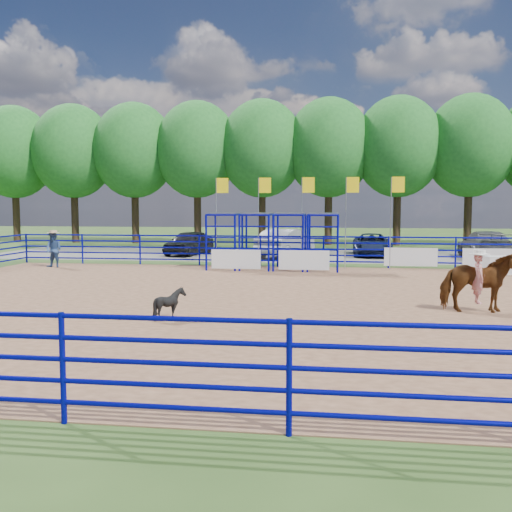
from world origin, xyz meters
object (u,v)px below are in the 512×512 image
at_px(car_c, 372,245).
at_px(spectator_cowboy, 54,249).
at_px(car_a, 189,243).
at_px(calf, 170,304).
at_px(announcer_table, 503,265).
at_px(car_b, 286,243).
at_px(horse_and_rider, 479,280).
at_px(car_d, 485,245).

bearing_deg(car_c, spectator_cowboy, -149.35).
bearing_deg(car_a, car_c, 15.03).
xyz_separation_m(calf, spectator_cowboy, (-8.94, 11.24, 0.46)).
bearing_deg(announcer_table, calf, -134.47).
distance_m(car_a, car_b, 5.85).
bearing_deg(announcer_table, car_c, 119.99).
distance_m(announcer_table, car_a, 17.46).
height_order(calf, car_a, car_a).
height_order(car_a, car_b, car_b).
xyz_separation_m(calf, car_b, (1.32, 18.52, 0.38)).
bearing_deg(car_a, car_b, 5.33).
bearing_deg(car_b, calf, 105.42).
bearing_deg(calf, announcer_table, -48.62).
bearing_deg(horse_and_rider, car_a, 126.25).
bearing_deg(car_b, spectator_cowboy, 54.88).
xyz_separation_m(car_b, car_d, (10.92, 0.25, -0.03)).
relative_size(announcer_table, car_d, 0.27).
relative_size(calf, car_a, 0.19).
height_order(horse_and_rider, car_c, horse_and_rider).
bearing_deg(car_d, calf, 58.09).
bearing_deg(horse_and_rider, calf, -165.10).
distance_m(spectator_cowboy, car_b, 12.59).
xyz_separation_m(spectator_cowboy, car_b, (10.27, 7.29, -0.08)).
height_order(announcer_table, car_b, car_b).
distance_m(horse_and_rider, car_c, 17.81).
bearing_deg(car_d, announcer_table, 82.72).
relative_size(horse_and_rider, car_a, 0.56).
xyz_separation_m(horse_and_rider, car_a, (-12.46, 17.00, -0.18)).
bearing_deg(car_a, car_d, 9.98).
xyz_separation_m(car_a, car_d, (16.74, -0.35, 0.05)).
height_order(car_b, car_c, car_b).
bearing_deg(car_b, car_d, -159.20).
bearing_deg(horse_and_rider, announcer_table, 71.03).
height_order(car_c, car_d, car_d).
height_order(horse_and_rider, car_a, horse_and_rider).
height_order(horse_and_rider, car_b, horse_and_rider).
bearing_deg(calf, car_d, -37.27).
height_order(car_a, car_d, car_d).
relative_size(announcer_table, calf, 1.75).
relative_size(calf, car_b, 0.17).
distance_m(car_b, car_c, 5.09).
bearing_deg(spectator_cowboy, car_b, 35.37).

